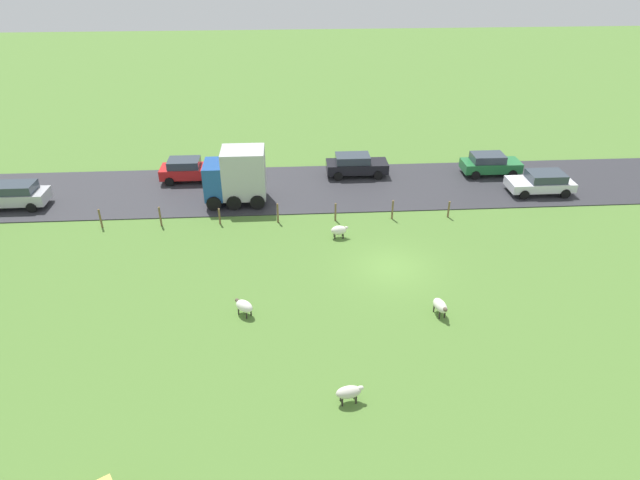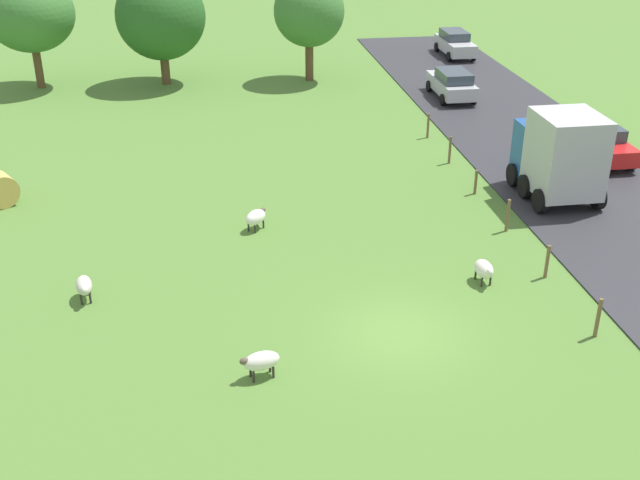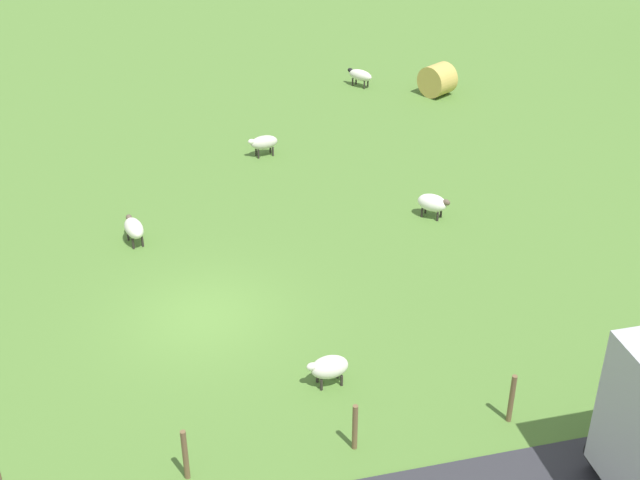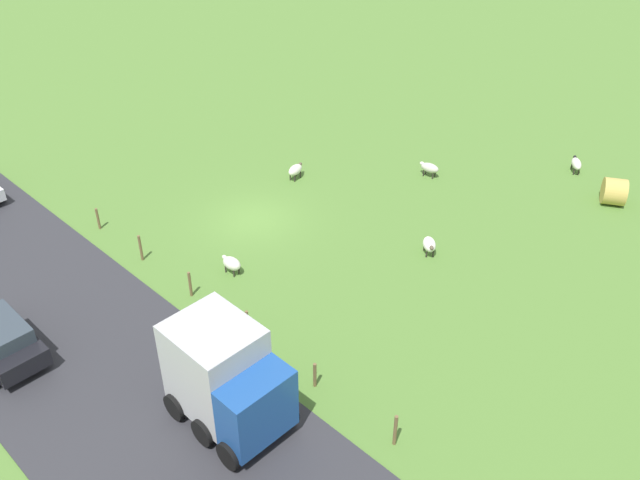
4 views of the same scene
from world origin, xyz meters
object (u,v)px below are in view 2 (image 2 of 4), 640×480
(sheep_1, at_px, (256,217))
(sheep_3, at_px, (84,286))
(truck_0, at_px, (560,154))
(car_4, at_px, (455,43))
(car_5, at_px, (600,142))
(tree_1, at_px, (161,16))
(car_0, at_px, (452,83))
(tree_0, at_px, (30,14))
(tree_2, at_px, (309,12))
(sheep_0, at_px, (261,361))
(sheep_4, at_px, (484,269))

(sheep_1, height_order, sheep_3, sheep_1)
(truck_0, height_order, car_4, truck_0)
(car_4, distance_m, car_5, 20.84)
(tree_1, height_order, car_0, tree_1)
(tree_0, bearing_deg, tree_1, -2.35)
(tree_2, bearing_deg, car_0, -35.52)
(sheep_0, bearing_deg, truck_0, 38.63)
(truck_0, xyz_separation_m, car_5, (3.81, 3.87, -1.05))
(sheep_1, distance_m, sheep_3, 7.27)
(truck_0, bearing_deg, sheep_4, -129.94)
(sheep_4, height_order, tree_1, tree_1)
(tree_2, bearing_deg, sheep_4, -85.43)
(sheep_3, height_order, car_5, car_5)
(sheep_3, xyz_separation_m, tree_2, (10.85, 25.49, 3.66))
(car_4, xyz_separation_m, car_5, (0.30, -20.83, -0.03))
(sheep_1, bearing_deg, truck_0, 4.94)
(sheep_3, distance_m, car_0, 27.25)
(sheep_1, xyz_separation_m, sheep_4, (7.14, -5.22, -0.01))
(sheep_4, distance_m, car_4, 32.21)
(tree_0, bearing_deg, car_5, -31.63)
(car_5, bearing_deg, car_4, 90.82)
(car_5, bearing_deg, tree_0, 148.37)
(truck_0, bearing_deg, tree_0, 138.73)
(truck_0, bearing_deg, sheep_0, -141.37)
(tree_1, bearing_deg, car_0, -19.66)
(sheep_0, xyz_separation_m, car_5, (16.82, 14.26, 0.37))
(tree_2, height_order, car_5, tree_2)
(sheep_0, xyz_separation_m, tree_0, (-10.72, 31.22, 3.85))
(tree_0, relative_size, tree_1, 0.99)
(sheep_4, bearing_deg, tree_1, 112.24)
(truck_0, bearing_deg, car_5, 45.44)
(sheep_3, bearing_deg, tree_2, 66.94)
(truck_0, distance_m, car_5, 5.53)
(sheep_3, distance_m, tree_0, 27.12)
(tree_0, relative_size, car_5, 1.63)
(sheep_0, distance_m, car_0, 28.31)
(sheep_0, height_order, car_5, car_5)
(sheep_0, height_order, car_4, car_4)
(car_5, bearing_deg, tree_2, 124.65)
(sheep_3, xyz_separation_m, car_4, (21.73, 30.14, 0.40))
(truck_0, xyz_separation_m, car_0, (0.16, 14.66, -1.04))
(car_0, relative_size, car_4, 0.97)
(tree_1, relative_size, car_5, 1.64)
(sheep_0, bearing_deg, sheep_3, 136.46)
(sheep_4, distance_m, truck_0, 8.33)
(tree_1, bearing_deg, tree_2, -3.10)
(car_5, bearing_deg, truck_0, -134.56)
(sheep_4, height_order, truck_0, truck_0)
(tree_0, bearing_deg, sheep_1, -62.65)
(sheep_4, height_order, car_5, car_5)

